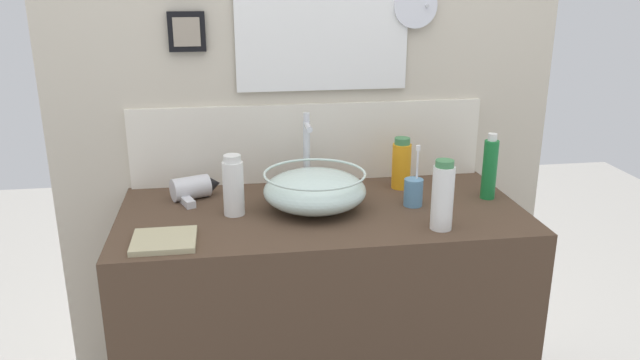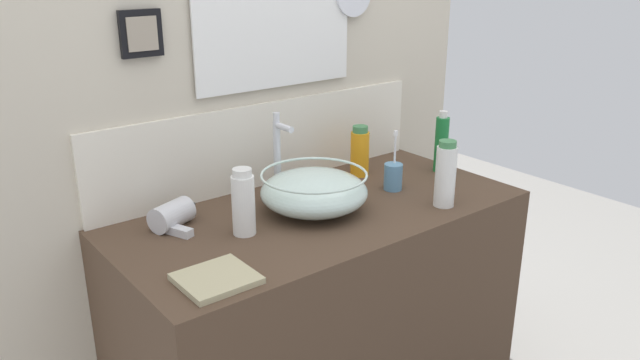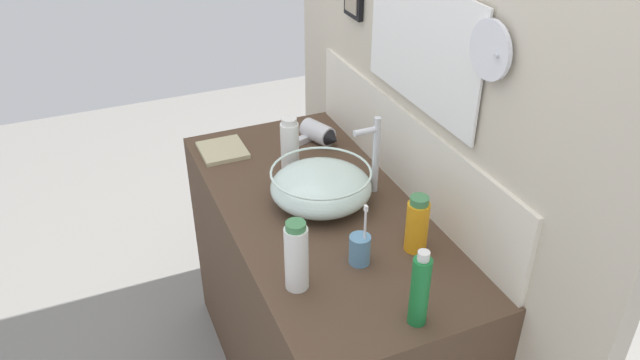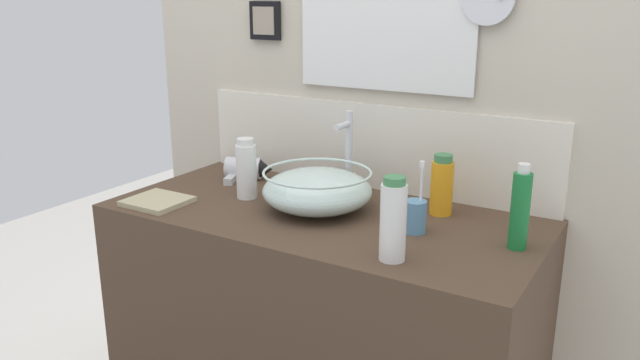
# 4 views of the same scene
# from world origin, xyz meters

# --- Properties ---
(vanity_counter) EXTENTS (1.29, 0.62, 0.87)m
(vanity_counter) POSITION_xyz_m (0.00, 0.00, 0.43)
(vanity_counter) COLOR #4C3828
(vanity_counter) RESTS_ON ground
(back_panel) EXTENTS (1.81, 0.10, 2.46)m
(back_panel) POSITION_xyz_m (0.00, 0.34, 1.23)
(back_panel) COLOR beige
(back_panel) RESTS_ON ground
(glass_bowl_sink) EXTENTS (0.33, 0.33, 0.12)m
(glass_bowl_sink) POSITION_xyz_m (-0.02, 0.01, 0.93)
(glass_bowl_sink) COLOR silver
(glass_bowl_sink) RESTS_ON vanity_counter
(faucet) EXTENTS (0.02, 0.09, 0.27)m
(faucet) POSITION_xyz_m (-0.02, 0.20, 1.02)
(faucet) COLOR silver
(faucet) RESTS_ON vanity_counter
(hair_drier) EXTENTS (0.18, 0.17, 0.08)m
(hair_drier) POSITION_xyz_m (-0.41, 0.17, 0.90)
(hair_drier) COLOR silver
(hair_drier) RESTS_ON vanity_counter
(toothbrush_cup) EXTENTS (0.06, 0.06, 0.20)m
(toothbrush_cup) POSITION_xyz_m (0.30, -0.01, 0.91)
(toothbrush_cup) COLOR #598CB2
(toothbrush_cup) RESTS_ON vanity_counter
(lotion_bottle) EXTENTS (0.05, 0.05, 0.22)m
(lotion_bottle) POSITION_xyz_m (0.57, 0.02, 0.97)
(lotion_bottle) COLOR #197233
(lotion_bottle) RESTS_ON vanity_counter
(spray_bottle) EXTENTS (0.07, 0.07, 0.19)m
(spray_bottle) POSITION_xyz_m (-0.28, 0.00, 0.96)
(spray_bottle) COLOR white
(spray_bottle) RESTS_ON vanity_counter
(shampoo_bottle) EXTENTS (0.06, 0.06, 0.21)m
(shampoo_bottle) POSITION_xyz_m (0.33, -0.21, 0.97)
(shampoo_bottle) COLOR white
(shampoo_bottle) RESTS_ON vanity_counter
(soap_dispenser) EXTENTS (0.07, 0.07, 0.18)m
(soap_dispenser) POSITION_xyz_m (0.31, 0.17, 0.95)
(soap_dispenser) COLOR orange
(soap_dispenser) RESTS_ON vanity_counter
(hand_towel) EXTENTS (0.18, 0.17, 0.02)m
(hand_towel) POSITION_xyz_m (-0.48, -0.20, 0.87)
(hand_towel) COLOR tan
(hand_towel) RESTS_ON vanity_counter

